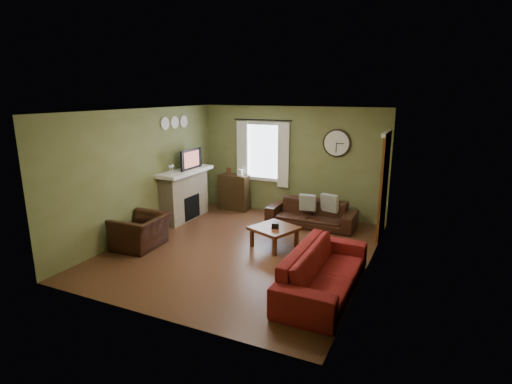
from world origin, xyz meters
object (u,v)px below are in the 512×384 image
at_px(bookshelf, 234,192).
at_px(sofa_red, 324,270).
at_px(armchair, 141,231).
at_px(sofa_brown, 311,213).
at_px(coffee_table, 274,237).

distance_m(bookshelf, sofa_red, 4.58).
bearing_deg(sofa_red, bookshelf, 45.06).
relative_size(bookshelf, sofa_red, 0.40).
distance_m(bookshelf, armchair, 3.04).
bearing_deg(bookshelf, sofa_brown, -10.36).
bearing_deg(armchair, bookshelf, 168.16).
xyz_separation_m(bookshelf, armchair, (-0.42, -3.01, -0.14)).
bearing_deg(sofa_red, coffee_table, 45.68).
relative_size(sofa_brown, coffee_table, 2.57).
distance_m(sofa_brown, coffee_table, 1.55).
xyz_separation_m(bookshelf, sofa_brown, (2.16, -0.40, -0.17)).
height_order(sofa_red, armchair, sofa_red).
relative_size(sofa_red, armchair, 2.34).
relative_size(bookshelf, armchair, 0.93).
bearing_deg(bookshelf, armchair, -98.02).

